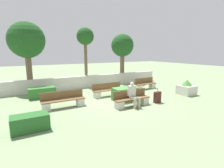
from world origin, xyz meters
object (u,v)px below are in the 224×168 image
at_px(planter_corner_left, 187,88).
at_px(tree_center_left, 85,38).
at_px(tree_leftmost, 27,41).
at_px(person_seated_man, 133,94).
at_px(suitcase, 157,97).
at_px(bench_front, 132,100).
at_px(tree_center_right, 122,46).
at_px(bench_left_side, 108,91).
at_px(bench_back, 64,101).
at_px(bench_right_side, 145,85).

height_order(planter_corner_left, tree_center_left, tree_center_left).
xyz_separation_m(planter_corner_left, tree_leftmost, (-8.86, 6.69, 3.14)).
xyz_separation_m(person_seated_man, suitcase, (1.63, -0.09, -0.39)).
xyz_separation_m(bench_front, suitcase, (1.60, -0.24, -0.01)).
relative_size(tree_leftmost, tree_center_left, 1.03).
relative_size(person_seated_man, tree_center_right, 0.30).
bearing_deg(bench_left_side, planter_corner_left, -25.79).
xyz_separation_m(suitcase, tree_center_left, (-1.50, 6.87, 3.56)).
bearing_deg(tree_center_right, bench_front, -119.13).
height_order(suitcase, tree_leftmost, tree_leftmost).
distance_m(suitcase, tree_center_right, 7.48).
distance_m(planter_corner_left, tree_center_left, 8.60).
xyz_separation_m(bench_front, bench_left_side, (-0.08, 2.45, 0.00)).
xyz_separation_m(bench_back, person_seated_man, (3.16, -1.67, 0.38)).
distance_m(bench_right_side, suitcase, 3.65).
height_order(suitcase, tree_center_left, tree_center_left).
bearing_deg(tree_center_right, tree_center_left, 175.33).
distance_m(suitcase, tree_center_left, 7.88).
height_order(bench_back, person_seated_man, person_seated_man).
bearing_deg(bench_left_side, tree_center_left, 87.53).
bearing_deg(bench_back, bench_front, -19.10).
xyz_separation_m(bench_left_side, tree_center_right, (3.62, 3.90, 2.94)).
bearing_deg(tree_center_left, bench_back, -122.69).
height_order(bench_back, tree_center_left, tree_center_left).
bearing_deg(tree_center_right, tree_leftmost, 176.17).
relative_size(bench_right_side, planter_corner_left, 1.76).
distance_m(bench_left_side, bench_right_side, 3.54).
distance_m(bench_back, person_seated_man, 3.59).
bearing_deg(person_seated_man, tree_center_right, 61.22).
bearing_deg(tree_leftmost, planter_corner_left, -37.03).
xyz_separation_m(person_seated_man, tree_center_right, (3.57, 6.50, 2.56)).
xyz_separation_m(bench_left_side, person_seated_man, (0.05, -2.59, 0.38)).
distance_m(bench_left_side, tree_leftmost, 6.88).
distance_m(bench_left_side, tree_center_left, 5.49).
xyz_separation_m(planter_corner_left, tree_center_right, (-1.09, 6.17, 2.84)).
bearing_deg(tree_leftmost, tree_center_left, -3.15).
bearing_deg(tree_center_left, tree_leftmost, 176.85).
xyz_separation_m(planter_corner_left, suitcase, (-3.03, -0.42, -0.12)).
relative_size(bench_right_side, tree_center_right, 0.40).
xyz_separation_m(bench_back, planter_corner_left, (7.81, -1.34, 0.10)).
xyz_separation_m(bench_right_side, suitcase, (-1.84, -3.15, 0.00)).
distance_m(bench_back, suitcase, 5.10).
bearing_deg(tree_leftmost, bench_front, -58.35).
bearing_deg(person_seated_man, tree_center_left, 88.95).
height_order(bench_left_side, bench_right_side, same).
bearing_deg(suitcase, planter_corner_left, 7.94).
distance_m(bench_back, tree_center_right, 8.78).
xyz_separation_m(bench_back, tree_center_right, (6.72, 4.83, 2.94)).
height_order(tree_leftmost, tree_center_right, tree_leftmost).
height_order(bench_right_side, person_seated_man, person_seated_man).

